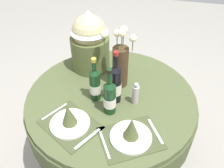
{
  "coord_description": "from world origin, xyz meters",
  "views": [
    {
      "loc": [
        0.29,
        -1.18,
        1.89
      ],
      "look_at": [
        0.0,
        0.03,
        0.85
      ],
      "focal_mm": 38.57,
      "sensor_mm": 36.0,
      "label": 1
    }
  ],
  "objects_px": {
    "pepper_mill": "(136,94)",
    "gift_tub_back_left": "(90,39)",
    "dining_table": "(111,111)",
    "wine_bottle_right": "(116,84)",
    "flower_vase": "(120,62)",
    "wine_bottle_left": "(110,97)",
    "wine_bottle_centre": "(95,84)",
    "place_setting_right": "(131,133)",
    "place_setting_left": "(69,120)"
  },
  "relations": [
    {
      "from": "dining_table",
      "to": "place_setting_right",
      "type": "relative_size",
      "value": 2.78
    },
    {
      "from": "dining_table",
      "to": "wine_bottle_centre",
      "type": "height_order",
      "value": "wine_bottle_centre"
    },
    {
      "from": "wine_bottle_centre",
      "to": "dining_table",
      "type": "bearing_deg",
      "value": 25.79
    },
    {
      "from": "wine_bottle_left",
      "to": "gift_tub_back_left",
      "type": "height_order",
      "value": "gift_tub_back_left"
    },
    {
      "from": "dining_table",
      "to": "place_setting_right",
      "type": "height_order",
      "value": "place_setting_right"
    },
    {
      "from": "wine_bottle_left",
      "to": "pepper_mill",
      "type": "bearing_deg",
      "value": 38.51
    },
    {
      "from": "place_setting_left",
      "to": "flower_vase",
      "type": "bearing_deg",
      "value": 65.4
    },
    {
      "from": "dining_table",
      "to": "pepper_mill",
      "type": "bearing_deg",
      "value": -9.86
    },
    {
      "from": "wine_bottle_left",
      "to": "pepper_mill",
      "type": "xyz_separation_m",
      "value": [
        0.14,
        0.11,
        -0.04
      ]
    },
    {
      "from": "flower_vase",
      "to": "gift_tub_back_left",
      "type": "relative_size",
      "value": 0.96
    },
    {
      "from": "place_setting_right",
      "to": "wine_bottle_centre",
      "type": "relative_size",
      "value": 1.33
    },
    {
      "from": "place_setting_left",
      "to": "wine_bottle_centre",
      "type": "relative_size",
      "value": 1.32
    },
    {
      "from": "wine_bottle_centre",
      "to": "wine_bottle_right",
      "type": "distance_m",
      "value": 0.14
    },
    {
      "from": "dining_table",
      "to": "place_setting_right",
      "type": "bearing_deg",
      "value": -58.94
    },
    {
      "from": "place_setting_left",
      "to": "wine_bottle_right",
      "type": "xyz_separation_m",
      "value": [
        0.22,
        0.28,
        0.09
      ]
    },
    {
      "from": "place_setting_right",
      "to": "pepper_mill",
      "type": "height_order",
      "value": "pepper_mill"
    },
    {
      "from": "gift_tub_back_left",
      "to": "place_setting_left",
      "type": "bearing_deg",
      "value": -84.78
    },
    {
      "from": "flower_vase",
      "to": "wine_bottle_left",
      "type": "distance_m",
      "value": 0.29
    },
    {
      "from": "wine_bottle_left",
      "to": "pepper_mill",
      "type": "distance_m",
      "value": 0.19
    },
    {
      "from": "dining_table",
      "to": "flower_vase",
      "type": "bearing_deg",
      "value": 78.32
    },
    {
      "from": "wine_bottle_left",
      "to": "wine_bottle_centre",
      "type": "distance_m",
      "value": 0.16
    },
    {
      "from": "place_setting_left",
      "to": "wine_bottle_right",
      "type": "distance_m",
      "value": 0.36
    },
    {
      "from": "dining_table",
      "to": "wine_bottle_right",
      "type": "distance_m",
      "value": 0.3
    },
    {
      "from": "place_setting_right",
      "to": "wine_bottle_right",
      "type": "distance_m",
      "value": 0.34
    },
    {
      "from": "place_setting_right",
      "to": "wine_bottle_left",
      "type": "relative_size",
      "value": 1.28
    },
    {
      "from": "pepper_mill",
      "to": "gift_tub_back_left",
      "type": "bearing_deg",
      "value": 140.98
    },
    {
      "from": "place_setting_right",
      "to": "dining_table",
      "type": "bearing_deg",
      "value": 121.06
    },
    {
      "from": "place_setting_right",
      "to": "wine_bottle_left",
      "type": "distance_m",
      "value": 0.26
    },
    {
      "from": "wine_bottle_centre",
      "to": "place_setting_right",
      "type": "bearing_deg",
      "value": -43.71
    },
    {
      "from": "place_setting_right",
      "to": "gift_tub_back_left",
      "type": "distance_m",
      "value": 0.78
    },
    {
      "from": "wine_bottle_left",
      "to": "wine_bottle_right",
      "type": "height_order",
      "value": "wine_bottle_right"
    },
    {
      "from": "flower_vase",
      "to": "wine_bottle_right",
      "type": "xyz_separation_m",
      "value": [
        0.01,
        -0.18,
        -0.04
      ]
    },
    {
      "from": "wine_bottle_centre",
      "to": "pepper_mill",
      "type": "relative_size",
      "value": 1.9
    },
    {
      "from": "flower_vase",
      "to": "pepper_mill",
      "type": "xyz_separation_m",
      "value": [
        0.14,
        -0.17,
        -0.11
      ]
    },
    {
      "from": "dining_table",
      "to": "gift_tub_back_left",
      "type": "height_order",
      "value": "gift_tub_back_left"
    },
    {
      "from": "place_setting_left",
      "to": "place_setting_right",
      "type": "xyz_separation_m",
      "value": [
        0.37,
        -0.01,
        0.0
      ]
    },
    {
      "from": "dining_table",
      "to": "flower_vase",
      "type": "relative_size",
      "value": 2.64
    },
    {
      "from": "place_setting_left",
      "to": "place_setting_right",
      "type": "height_order",
      "value": "same"
    },
    {
      "from": "wine_bottle_left",
      "to": "wine_bottle_right",
      "type": "bearing_deg",
      "value": 84.07
    },
    {
      "from": "dining_table",
      "to": "flower_vase",
      "type": "distance_m",
      "value": 0.37
    },
    {
      "from": "flower_vase",
      "to": "gift_tub_back_left",
      "type": "height_order",
      "value": "gift_tub_back_left"
    },
    {
      "from": "dining_table",
      "to": "wine_bottle_right",
      "type": "bearing_deg",
      "value": -41.62
    },
    {
      "from": "wine_bottle_left",
      "to": "pepper_mill",
      "type": "height_order",
      "value": "wine_bottle_left"
    },
    {
      "from": "wine_bottle_centre",
      "to": "gift_tub_back_left",
      "type": "xyz_separation_m",
      "value": [
        -0.14,
        0.34,
        0.13
      ]
    },
    {
      "from": "place_setting_left",
      "to": "place_setting_right",
      "type": "bearing_deg",
      "value": -1.91
    },
    {
      "from": "place_setting_right",
      "to": "flower_vase",
      "type": "relative_size",
      "value": 0.95
    },
    {
      "from": "place_setting_left",
      "to": "wine_bottle_centre",
      "type": "height_order",
      "value": "wine_bottle_centre"
    },
    {
      "from": "wine_bottle_right",
      "to": "gift_tub_back_left",
      "type": "height_order",
      "value": "gift_tub_back_left"
    },
    {
      "from": "dining_table",
      "to": "place_setting_left",
      "type": "distance_m",
      "value": 0.41
    },
    {
      "from": "flower_vase",
      "to": "wine_bottle_left",
      "type": "bearing_deg",
      "value": -90.47
    }
  ]
}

